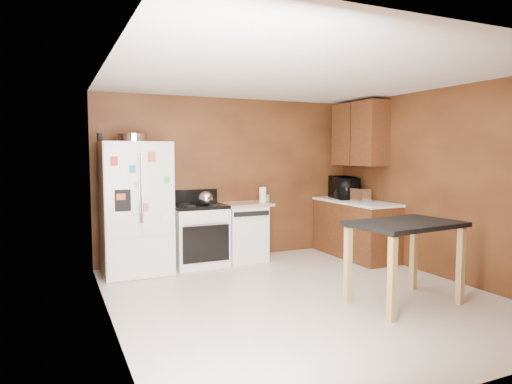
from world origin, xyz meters
TOP-DOWN VIEW (x-y plane):
  - floor at (0.00, 0.00)m, footprint 4.50×4.50m
  - ceiling at (0.00, 0.00)m, footprint 4.50×4.50m
  - wall_back at (0.00, 2.25)m, footprint 4.20×0.00m
  - wall_front at (0.00, -2.25)m, footprint 4.20×0.00m
  - wall_left at (-2.10, 0.00)m, footprint 0.00×4.50m
  - wall_right at (2.10, 0.00)m, footprint 0.00×4.50m
  - roasting_pan at (-1.55, 1.92)m, footprint 0.44×0.44m
  - pen_cup at (-2.00, 1.80)m, footprint 0.07×0.07m
  - kettle at (-0.58, 1.78)m, footprint 0.20×0.20m
  - paper_towel at (0.34, 1.82)m, footprint 0.14×0.14m
  - green_canister at (0.49, 1.99)m, footprint 0.12×0.12m
  - toaster at (1.74, 1.24)m, footprint 0.18×0.29m
  - microwave at (1.81, 1.79)m, footprint 0.52×0.67m
  - refrigerator at (-1.55, 1.86)m, footprint 0.90×0.80m
  - gas_range at (-0.64, 1.92)m, footprint 0.76×0.68m
  - dishwasher at (0.08, 1.95)m, footprint 0.78×0.63m
  - right_cabinets at (1.84, 1.48)m, footprint 0.63×1.58m
  - island at (0.89, -0.66)m, footprint 1.25×0.90m

SIDE VIEW (x-z plane):
  - floor at x=0.00m, z-range 0.00..0.00m
  - dishwasher at x=0.08m, z-range 0.01..0.90m
  - gas_range at x=-0.64m, z-range -0.09..1.01m
  - island at x=0.89m, z-range 0.31..1.22m
  - refrigerator at x=-1.55m, z-range 0.00..1.80m
  - right_cabinets at x=1.84m, z-range -0.32..2.13m
  - green_canister at x=0.49m, z-range 0.89..0.99m
  - kettle at x=-0.58m, z-range 0.90..1.10m
  - toaster at x=1.74m, z-range 0.90..1.11m
  - paper_towel at x=0.34m, z-range 0.89..1.13m
  - microwave at x=1.81m, z-range 0.90..1.23m
  - wall_back at x=0.00m, z-range -0.85..3.35m
  - wall_front at x=0.00m, z-range -0.85..3.35m
  - wall_left at x=-2.10m, z-range -1.00..3.50m
  - wall_right at x=2.10m, z-range -1.00..3.50m
  - pen_cup at x=-2.00m, z-range 1.80..1.91m
  - roasting_pan at x=-1.55m, z-range 1.80..1.91m
  - ceiling at x=0.00m, z-range 2.50..2.50m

